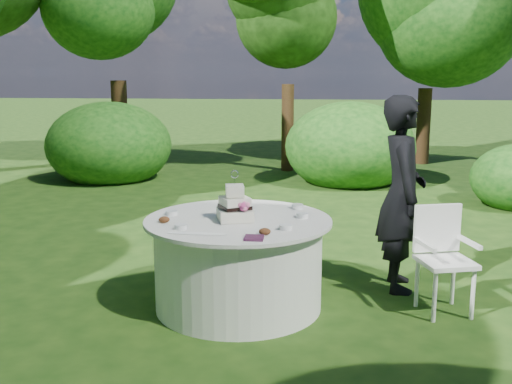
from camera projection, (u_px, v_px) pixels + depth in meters
ground at (239, 306)px, 5.12m from camera, size 80.00×80.00×0.00m
napkins at (254, 238)px, 4.36m from camera, size 0.14×0.14×0.02m
feather_plume at (197, 234)px, 4.49m from camera, size 0.48×0.07×0.01m
guest at (402, 194)px, 5.40m from camera, size 0.44×0.65×1.77m
table at (238, 263)px, 5.05m from camera, size 1.56×1.56×0.77m
cake at (235, 207)px, 4.90m from camera, size 0.34×0.34×0.41m
chair at (442, 250)px, 4.96m from camera, size 0.50×0.50×0.88m
votives at (248, 217)px, 4.94m from camera, size 1.21×0.91×0.04m
petal_cups at (213, 225)px, 4.66m from camera, size 0.93×0.37×0.05m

